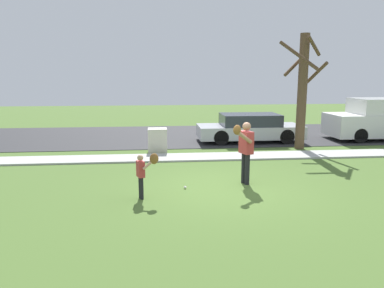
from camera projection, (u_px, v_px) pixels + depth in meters
ground_plane at (207, 158)px, 13.22m from camera, size 48.00×48.00×0.00m
sidewalk_strip at (206, 157)px, 13.31m from camera, size 36.00×1.20×0.06m
road_surface at (193, 135)px, 18.20m from camera, size 36.00×6.80×0.02m
person_adult at (245, 147)px, 9.89m from camera, size 0.65×0.78×1.70m
person_child at (144, 170)px, 8.76m from camera, size 0.56×0.37×1.12m
baseball at (185, 187)px, 9.65m from camera, size 0.07×0.07×0.07m
utility_cabinet at (158, 140)px, 14.18m from camera, size 0.72×0.62×0.92m
street_tree_near at (303, 88)px, 14.50m from camera, size 1.84×1.88×4.52m
parked_sedan_silver at (250, 128)px, 16.38m from camera, size 4.60×1.80×1.23m
parked_van_white at (383, 120)px, 16.93m from camera, size 5.00×1.95×1.88m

